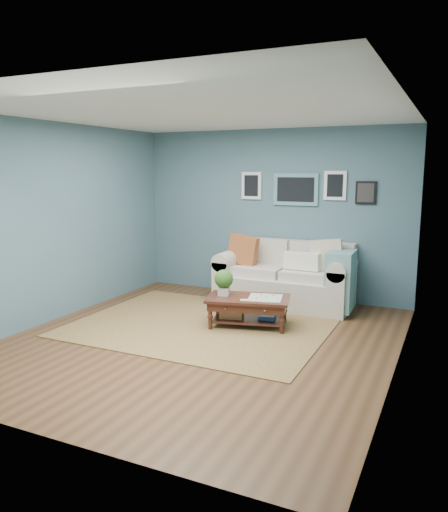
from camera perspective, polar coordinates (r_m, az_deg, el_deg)
The scene contains 4 objects.
room_shell at distance 5.92m, azimuth -2.32°, elevation 3.06°, with size 5.00×5.02×2.70m.
area_rug at distance 6.77m, azimuth -2.48°, elevation -7.81°, with size 3.29×2.63×0.01m, color brown.
loveseat at distance 7.71m, azimuth 7.64°, elevation -2.39°, with size 2.09×0.95×1.07m.
coffee_table at distance 6.63m, azimuth 2.32°, elevation -5.26°, with size 1.19×0.87×0.75m.
Camera 1 is at (2.72, -5.16, 2.06)m, focal length 35.00 mm.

